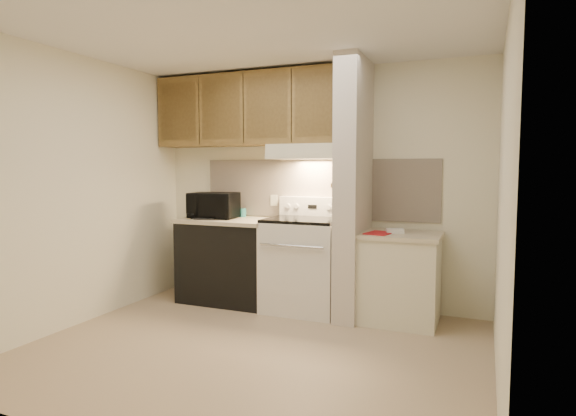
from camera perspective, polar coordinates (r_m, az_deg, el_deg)
The scene contains 50 objects.
floor at distance 4.06m, azimuth -4.04°, elevation -16.30°, with size 3.60×3.60×0.00m, color tan.
ceiling at distance 3.93m, azimuth -4.27°, elevation 20.11°, with size 3.60×3.60×0.00m, color white.
wall_back at distance 5.18m, azimuth 3.29°, elevation 2.45°, with size 3.60×0.02×2.50m, color #F3ECCD.
wall_left at distance 4.87m, azimuth -23.46°, elevation 1.91°, with size 0.02×3.00×2.50m, color #F3ECCD.
wall_right at distance 3.40m, azimuth 24.13°, elevation 0.81°, with size 0.02×3.00×2.50m, color #F3ECCD.
backsplash at distance 5.17m, azimuth 3.24°, elevation 2.28°, with size 2.60×0.02×0.63m, color #FDE6D1.
range_body at distance 4.95m, azimuth 1.93°, elevation -6.87°, with size 0.76×0.65×0.92m, color silver.
oven_window at distance 4.66m, azimuth 0.55°, elevation -7.12°, with size 0.50×0.01×0.30m, color black.
oven_handle at distance 4.58m, azimuth 0.38°, elevation -4.52°, with size 0.02×0.02×0.65m, color silver.
cooktop at distance 4.88m, azimuth 1.94°, elevation -1.40°, with size 0.74×0.64×0.03m, color black.
range_backguard at distance 5.14m, azimuth 3.06°, elevation 0.19°, with size 0.76×0.08×0.20m, color silver.
range_display at distance 5.10m, azimuth 2.90°, elevation 0.16°, with size 0.10×0.01×0.04m, color black.
range_knob_left_outer at distance 5.19m, azimuth -0.02°, elevation 0.25°, with size 0.05×0.05×0.02m, color silver.
range_knob_left_inner at distance 5.16m, azimuth 1.01°, elevation 0.22°, with size 0.05×0.05×0.02m, color silver.
range_knob_right_inner at distance 5.04m, azimuth 4.82°, elevation 0.09°, with size 0.05×0.05×0.02m, color silver.
range_knob_right_outer at distance 5.01m, azimuth 5.91°, elevation 0.06°, with size 0.05×0.05×0.02m, color silver.
dishwasher_front at distance 5.33m, azimuth -6.98°, elevation -6.34°, with size 1.00×0.63×0.87m, color black.
left_countertop at distance 5.26m, azimuth -7.03°, elevation -1.47°, with size 1.04×0.67×0.04m, color beige.
spoon_rest at distance 5.18m, azimuth -9.89°, elevation -1.30°, with size 0.22×0.07×0.02m, color black.
teal_jar at distance 5.42m, azimuth -5.44°, elevation -0.55°, with size 0.09×0.09×0.10m, color #257172.
outlet at distance 5.34m, azimuth -1.68°, elevation 0.91°, with size 0.08×0.01×0.12m, color beige.
microwave at distance 5.32m, azimuth -8.82°, elevation 0.30°, with size 0.50×0.34×0.28m, color black.
partition_pillar at distance 4.70m, azimuth 7.77°, elevation 2.17°, with size 0.22×0.70×2.50m, color beige.
pillar_trim at distance 4.73m, azimuth 6.42°, elevation 2.81°, with size 0.01×0.70×0.04m, color brown.
knife_strip at distance 4.68m, azimuth 6.18°, elevation 3.04°, with size 0.02×0.42×0.04m, color black.
knife_blade_a at distance 4.54m, azimuth 5.48°, elevation 1.73°, with size 0.01×0.04×0.16m, color silver.
knife_handle_a at distance 4.52m, azimuth 5.45°, elevation 3.62°, with size 0.02×0.02×0.10m, color black.
knife_blade_b at distance 4.60m, azimuth 5.73°, elevation 1.64°, with size 0.01×0.04×0.18m, color silver.
knife_handle_b at distance 4.59m, azimuth 5.71°, elevation 3.63°, with size 0.02×0.02×0.10m, color black.
knife_blade_c at distance 4.68m, azimuth 5.99°, elevation 1.57°, with size 0.01×0.04×0.20m, color silver.
knife_handle_c at distance 4.69m, azimuth 6.07°, elevation 3.65°, with size 0.02×0.02×0.10m, color black.
knife_blade_d at distance 4.77m, azimuth 6.32°, elevation 1.87°, with size 0.01×0.04×0.16m, color silver.
knife_handle_d at distance 4.77m, azimuth 6.35°, elevation 3.67°, with size 0.02×0.02×0.10m, color black.
knife_blade_e at distance 4.83m, azimuth 6.53°, elevation 1.78°, with size 0.01×0.04×0.18m, color silver.
knife_handle_e at distance 4.82m, azimuth 6.55°, elevation 3.68°, with size 0.02×0.02×0.10m, color black.
oven_mitt at distance 4.90m, azimuth 6.77°, elevation 1.23°, with size 0.03×0.10×0.24m, color slate.
right_cab_base at distance 4.72m, azimuth 13.13°, elevation -8.27°, with size 0.70×0.60×0.81m, color beige.
right_countertop at distance 4.64m, azimuth 13.23°, elevation -3.15°, with size 0.74×0.64×0.04m, color beige.
red_folder at distance 4.56m, azimuth 10.77°, elevation -2.94°, with size 0.21×0.29×0.01m, color #AF171C.
white_box at distance 4.61m, azimuth 12.56°, elevation -2.67°, with size 0.16×0.11×0.04m, color white.
range_hood at distance 4.97m, azimuth 2.47°, elevation 6.68°, with size 0.78×0.44×0.15m, color beige.
hood_lip at distance 4.77m, azimuth 1.61°, elevation 6.22°, with size 0.78×0.04×0.06m, color beige.
upper_cabinets at distance 5.32m, azimuth -4.49°, elevation 11.51°, with size 2.18×0.33×0.77m, color brown.
cab_door_a at distance 5.60m, azimuth -12.87°, elevation 11.07°, with size 0.46×0.01×0.63m, color brown.
cab_gap_a at distance 5.45m, azimuth -10.49°, elevation 11.29°, with size 0.01×0.01×0.73m, color black.
cab_door_b at distance 5.31m, azimuth -7.96°, elevation 11.49°, with size 0.46×0.01×0.63m, color brown.
cab_gap_b at distance 5.18m, azimuth -5.31°, elevation 11.69°, with size 0.01×0.01×0.73m, color black.
cab_door_c at distance 5.06m, azimuth -2.51°, elevation 11.87°, with size 0.46×0.01×0.63m, color brown.
cab_gap_c at distance 4.95m, azimuth 0.41°, elevation 12.03°, with size 0.01×0.01×0.73m, color black.
cab_door_d at distance 4.86m, azimuth 3.47°, elevation 12.16°, with size 0.46×0.01×0.63m, color brown.
Camera 1 is at (1.70, -3.39, 1.46)m, focal length 30.00 mm.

